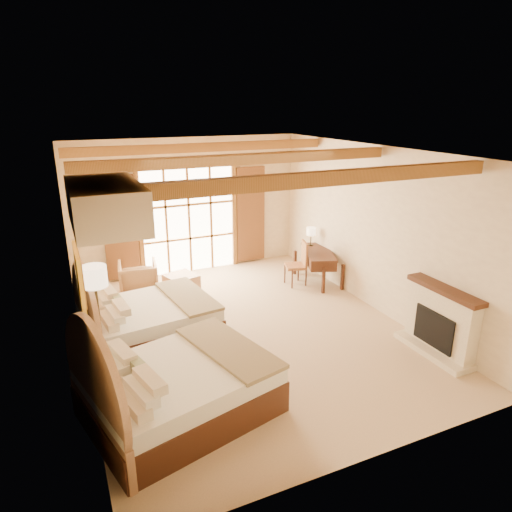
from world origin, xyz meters
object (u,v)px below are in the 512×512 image
bed_near (168,386)px  nightstand (110,381)px  bed_far (140,318)px  armchair (138,278)px  desk (318,265)px

bed_near → nightstand: size_ratio=4.89×
bed_near → bed_far: bearing=74.2°
bed_near → nightstand: (-0.64, 0.72, -0.18)m
bed_far → armchair: bearing=73.4°
nightstand → armchair: bearing=60.1°
nightstand → armchair: (1.04, 3.53, 0.09)m
bed_far → nightstand: 1.62m
nightstand → desk: bearing=14.2°
armchair → nightstand: bearing=81.6°
nightstand → bed_near: bearing=-61.9°
bed_near → desk: (4.31, 3.31, -0.06)m
desk → nightstand: bearing=-131.8°
bed_near → bed_far: (0.06, 2.18, -0.03)m
bed_near → desk: bed_near is taller
bed_near → bed_far: size_ratio=1.15×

